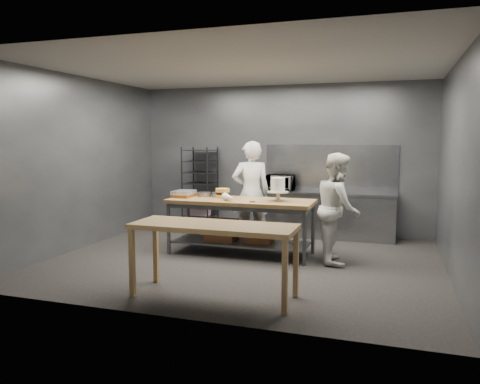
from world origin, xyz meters
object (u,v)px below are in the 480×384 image
at_px(work_table, 239,220).
at_px(microwave, 280,182).
at_px(near_counter, 214,231).
at_px(speed_rack, 200,190).
at_px(frosted_cake_stand, 278,187).
at_px(chef_behind, 251,193).
at_px(layer_cake, 223,193).
at_px(chef_right, 338,208).

height_order(work_table, microwave, microwave).
relative_size(near_counter, speed_rack, 1.14).
bearing_deg(work_table, frosted_cake_stand, -2.48).
xyz_separation_m(speed_rack, chef_behind, (1.41, -0.98, 0.08)).
distance_m(near_counter, chef_behind, 2.88).
distance_m(near_counter, frosted_cake_stand, 2.15).
xyz_separation_m(near_counter, layer_cake, (-0.71, 2.23, 0.19)).
bearing_deg(speed_rack, frosted_cake_stand, -39.53).
distance_m(chef_right, layer_cake, 1.95).
bearing_deg(chef_right, frosted_cake_stand, 79.66).
bearing_deg(near_counter, layer_cake, 107.70).
height_order(work_table, near_counter, work_table).
xyz_separation_m(chef_right, microwave, (-1.35, 1.79, 0.20)).
bearing_deg(chef_behind, frosted_cake_stand, 110.68).
distance_m(speed_rack, chef_right, 3.49).
relative_size(chef_right, frosted_cake_stand, 4.50).
bearing_deg(chef_behind, work_table, 69.61).
relative_size(speed_rack, frosted_cake_stand, 4.60).
bearing_deg(frosted_cake_stand, microwave, 102.41).
bearing_deg(work_table, speed_rack, 130.11).
xyz_separation_m(near_counter, chef_behind, (-0.39, 2.85, 0.13)).
distance_m(work_table, microwave, 1.86).
bearing_deg(chef_right, microwave, 25.51).
bearing_deg(frosted_cake_stand, speed_rack, 140.47).
xyz_separation_m(near_counter, chef_right, (1.23, 2.12, 0.04)).
xyz_separation_m(work_table, chef_behind, (-0.01, 0.72, 0.37)).
distance_m(chef_behind, microwave, 1.10).
bearing_deg(microwave, frosted_cake_stand, -77.59).
height_order(work_table, chef_right, chef_right).
xyz_separation_m(work_table, microwave, (0.26, 1.78, 0.48)).
height_order(near_counter, speed_rack, speed_rack).
xyz_separation_m(chef_behind, microwave, (0.28, 1.06, 0.11)).
bearing_deg(chef_right, speed_rack, 49.19).
xyz_separation_m(work_table, frosted_cake_stand, (0.66, -0.03, 0.58)).
bearing_deg(near_counter, chef_behind, 97.86).
xyz_separation_m(frosted_cake_stand, layer_cake, (-0.99, 0.13, -0.15)).
bearing_deg(chef_behind, near_counter, 76.28).
bearing_deg(chef_behind, speed_rack, -56.33).
relative_size(microwave, frosted_cake_stand, 1.43).
relative_size(microwave, layer_cake, 2.29).
bearing_deg(chef_right, work_table, 78.15).
height_order(chef_right, microwave, chef_right).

